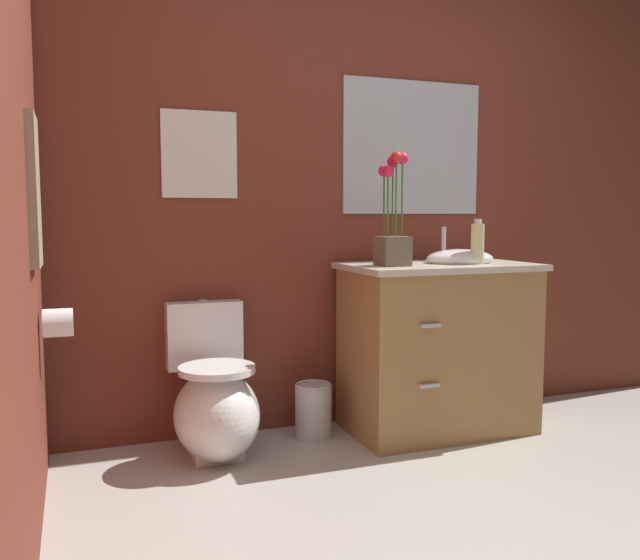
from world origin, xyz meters
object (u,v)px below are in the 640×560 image
toilet_paper_roll (58,323)px  toilet (215,403)px  wall_poster (199,154)px  hanging_towel (34,191)px  soap_bottle (477,243)px  wall_mirror (413,148)px  trash_bin (313,410)px  flower_vase (393,229)px  vanity_cabinet (438,345)px

toilet_paper_roll → toilet: bearing=17.0°
wall_poster → hanging_towel: (-0.70, -0.69, -0.21)m
soap_bottle → wall_mirror: wall_mirror is taller
trash_bin → toilet_paper_roll: bearing=-166.8°
flower_vase → wall_mirror: bearing=50.2°
flower_vase → soap_bottle: bearing=-6.4°
trash_bin → toilet: bearing=-171.8°
toilet → toilet_paper_roll: 0.80m
toilet → trash_bin: 0.52m
flower_vase → hanging_towel: 1.59m
toilet → vanity_cabinet: 1.16m
flower_vase → hanging_towel: bearing=-167.2°
wall_poster → wall_mirror: size_ratio=0.51×
wall_poster → hanging_towel: wall_poster is taller
flower_vase → soap_bottle: size_ratio=2.42×
wall_mirror → soap_bottle: bearing=-68.1°
toilet → soap_bottle: bearing=-5.5°
vanity_cabinet → trash_bin: size_ratio=3.79×
flower_vase → wall_poster: wall_poster is taller
toilet_paper_roll → flower_vase: bearing=4.7°
soap_bottle → trash_bin: bearing=166.1°
trash_bin → soap_bottle: bearing=-13.9°
soap_bottle → wall_poster: 1.42m
flower_vase → wall_poster: bearing=158.1°
vanity_cabinet → flower_vase: 0.66m
flower_vase → hanging_towel: (-1.55, -0.35, 0.15)m
trash_bin → wall_mirror: wall_mirror is taller
vanity_cabinet → wall_poster: 1.51m
wall_mirror → hanging_towel: size_ratio=1.54×
flower_vase → wall_poster: (-0.85, 0.34, 0.35)m
vanity_cabinet → soap_bottle: (0.15, -0.10, 0.52)m
vanity_cabinet → wall_poster: size_ratio=2.52×
toilet → toilet_paper_roll: toilet_paper_roll is taller
vanity_cabinet → wall_mirror: size_ratio=1.29×
toilet → wall_mirror: (1.14, 0.27, 1.21)m
soap_bottle → toilet_paper_roll: 1.96m
vanity_cabinet → wall_mirror: (-0.00, 0.29, 1.01)m
trash_bin → wall_mirror: size_ratio=0.34×
wall_poster → hanging_towel: 1.00m
flower_vase → trash_bin: flower_vase is taller
toilet → hanging_towel: (-0.70, -0.43, 0.93)m
toilet → wall_mirror: wall_mirror is taller
hanging_towel → wall_poster: bearing=44.9°
wall_poster → toilet: bearing=-90.0°
vanity_cabinet → wall_poster: bearing=165.5°
toilet → wall_poster: (0.00, 0.27, 1.14)m
soap_bottle → wall_poster: size_ratio=0.54×
toilet → vanity_cabinet: size_ratio=0.67×
toilet → wall_mirror: size_ratio=0.86×
toilet → vanity_cabinet: vanity_cabinet is taller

